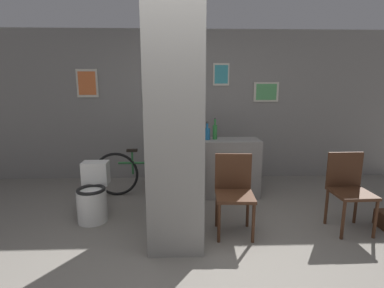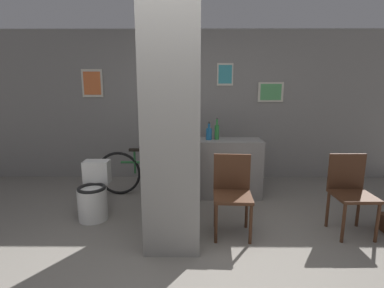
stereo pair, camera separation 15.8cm
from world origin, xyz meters
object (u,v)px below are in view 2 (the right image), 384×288
Objects in this scene: chair_near_pillar at (232,190)px; chair_by_doorway at (350,189)px; bottle_tall at (217,131)px; bicycle at (152,172)px; toilet at (94,195)px.

chair_by_doorway is (1.36, 0.03, 0.00)m from chair_near_pillar.
chair_by_doorway is 1.92m from bottle_tall.
bicycle is (-1.09, 1.19, -0.16)m from chair_near_pillar.
bottle_tall reaches higher than toilet.
chair_by_doorway is 0.53× the size of bicycle.
chair_by_doorway reaches higher than toilet.
chair_by_doorway is at bearing -25.47° from bicycle.
bicycle is at bearing 52.42° from toilet.
toilet is 0.42× the size of bicycle.
toilet is 3.10m from chair_by_doorway.
chair_near_pillar is at bearing -12.26° from toilet.
toilet is 0.78× the size of chair_by_doorway.
bottle_tall reaches higher than chair_near_pillar.
bottle_tall is (1.62, 0.81, 0.69)m from toilet.
chair_by_doorway is at bearing -38.45° from bottle_tall.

